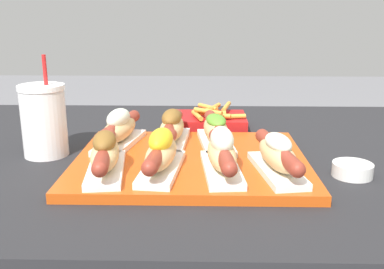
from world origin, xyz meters
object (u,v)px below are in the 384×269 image
object	(u,v)px
serving_tray	(192,162)
drink_cup	(44,120)
hot_dog_0	(105,154)
sauce_bowl	(352,169)
hot_dog_6	(216,130)
hot_dog_3	(277,155)
hot_dog_4	(119,129)
hot_dog_1	(161,153)
hot_dog_2	(222,153)
fries_basket	(209,121)
hot_dog_5	(172,128)

from	to	relation	value
serving_tray	drink_cup	distance (m)	0.32
hot_dog_0	sauce_bowl	bearing A→B (deg)	5.11
hot_dog_6	hot_dog_3	bearing A→B (deg)	-57.68
hot_dog_4	hot_dog_0	bearing A→B (deg)	-88.22
hot_dog_1	drink_cup	xyz separation A→B (m)	(-0.25, 0.14, 0.02)
hot_dog_2	sauce_bowl	bearing A→B (deg)	8.07
hot_dog_3	hot_dog_6	distance (m)	0.19
hot_dog_0	hot_dog_2	distance (m)	0.20
hot_dog_2	fries_basket	bearing A→B (deg)	92.58
serving_tray	drink_cup	xyz separation A→B (m)	(-0.30, 0.06, 0.07)
serving_tray	hot_dog_0	distance (m)	0.18
hot_dog_5	hot_dog_6	world-z (taller)	hot_dog_5
hot_dog_4	hot_dog_3	bearing A→B (deg)	-27.24
drink_cup	hot_dog_6	bearing A→B (deg)	3.14
serving_tray	hot_dog_1	xyz separation A→B (m)	(-0.05, -0.08, 0.04)
hot_dog_1	fries_basket	bearing A→B (deg)	75.91
hot_dog_5	serving_tray	bearing A→B (deg)	-63.19
hot_dog_0	hot_dog_3	bearing A→B (deg)	0.91
hot_dog_1	hot_dog_3	distance (m)	0.20
hot_dog_4	fries_basket	distance (m)	0.28
drink_cup	hot_dog_3	bearing A→B (deg)	-17.38
sauce_bowl	fries_basket	distance (m)	0.41
serving_tray	hot_dog_5	bearing A→B (deg)	116.81
serving_tray	hot_dog_1	distance (m)	0.11
hot_dog_4	drink_cup	xyz separation A→B (m)	(-0.15, -0.01, 0.02)
hot_dog_2	hot_dog_5	bearing A→B (deg)	120.20
drink_cup	fries_basket	size ratio (longest dim) A/B	1.14
hot_dog_1	hot_dog_0	bearing A→B (deg)	-176.46
fries_basket	hot_dog_4	bearing A→B (deg)	-133.64
serving_tray	hot_dog_4	distance (m)	0.18
fries_basket	hot_dog_3	bearing A→B (deg)	-72.50
drink_cup	fries_basket	distance (m)	0.41
hot_dog_5	drink_cup	world-z (taller)	drink_cup
hot_dog_2	hot_dog_4	size ratio (longest dim) A/B	1.01
sauce_bowl	hot_dog_1	bearing A→B (deg)	-174.45
hot_dog_0	hot_dog_4	bearing A→B (deg)	91.78
hot_dog_0	drink_cup	distance (m)	0.22
hot_dog_0	hot_dog_5	distance (m)	0.20
hot_dog_6	hot_dog_4	bearing A→B (deg)	-178.53
serving_tray	sauce_bowl	bearing A→B (deg)	-9.13
hot_dog_6	hot_dog_5	bearing A→B (deg)	175.22
hot_dog_5	sauce_bowl	world-z (taller)	hot_dog_5
serving_tray	hot_dog_1	size ratio (longest dim) A/B	2.05
hot_dog_1	hot_dog_3	world-z (taller)	hot_dog_1
sauce_bowl	drink_cup	world-z (taller)	drink_cup
hot_dog_0	hot_dog_2	size ratio (longest dim) A/B	1.00
hot_dog_3	drink_cup	world-z (taller)	drink_cup
serving_tray	fries_basket	world-z (taller)	fries_basket
hot_dog_2	sauce_bowl	xyz separation A→B (m)	(0.24, 0.03, -0.04)
hot_dog_5	hot_dog_4	bearing A→B (deg)	-173.27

